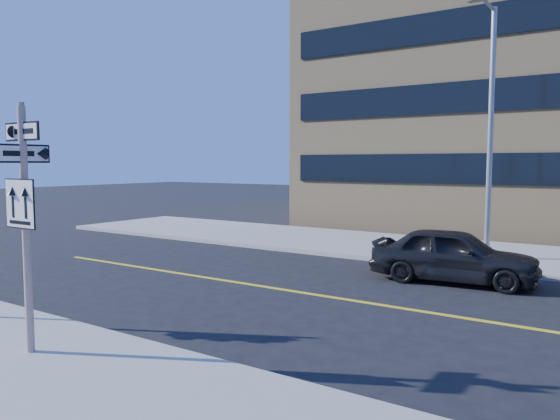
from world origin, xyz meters
The scene contains 5 objects.
ground centered at (0.00, 0.00, 0.00)m, with size 120.00×120.00×0.00m, color black.
sign_pole centered at (0.00, -2.51, 2.44)m, with size 0.92×0.92×4.06m.
parked_car_a centered at (3.99, 7.36, 0.75)m, with size 4.40×1.77×1.50m, color black.
streetlight_a centered at (4.00, 10.76, 4.76)m, with size 0.55×2.25×8.00m.
building_brick centered at (2.00, 25.00, 9.00)m, with size 18.00×18.00×18.00m, color tan.
Camera 1 is at (8.32, -7.44, 3.25)m, focal length 35.00 mm.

